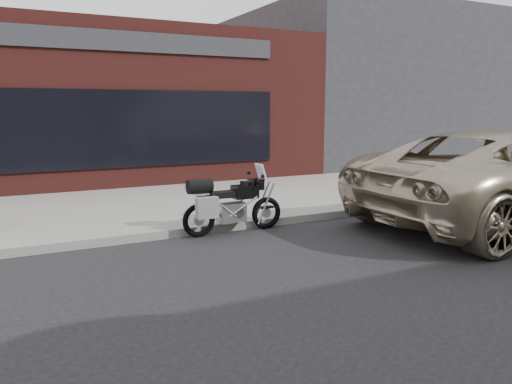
{
  "coord_description": "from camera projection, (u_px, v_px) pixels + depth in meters",
  "views": [
    {
      "loc": [
        -4.1,
        -4.15,
        2.24
      ],
      "look_at": [
        -0.38,
        3.18,
        0.85
      ],
      "focal_mm": 35.0,
      "sensor_mm": 36.0,
      "label": 1
    }
  ],
  "objects": [
    {
      "name": "ground",
      "position": [
        407.0,
        301.0,
        5.85
      ],
      "size": [
        120.0,
        120.0,
        0.0
      ],
      "primitive_type": "plane",
      "color": "black",
      "rests_on": "ground"
    },
    {
      "name": "neighbour_building",
      "position": [
        354.0,
        90.0,
        22.12
      ],
      "size": [
        10.0,
        10.0,
        6.0
      ],
      "primitive_type": "cube",
      "color": "#29292E",
      "rests_on": "ground"
    },
    {
      "name": "motorcycle",
      "position": [
        228.0,
        205.0,
        8.91
      ],
      "size": [
        1.95,
        0.65,
        1.24
      ],
      "rotation": [
        0.0,
        0.0,
        0.02
      ],
      "color": "black",
      "rests_on": "ground"
    },
    {
      "name": "storefront",
      "position": [
        69.0,
        107.0,
        16.88
      ],
      "size": [
        14.0,
        10.07,
        4.5
      ],
      "color": "#5B221D",
      "rests_on": "ground"
    },
    {
      "name": "near_sidewalk",
      "position": [
        198.0,
        199.0,
        12.0
      ],
      "size": [
        44.0,
        6.0,
        0.15
      ],
      "primitive_type": "cube",
      "color": "gray",
      "rests_on": "ground"
    }
  ]
}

